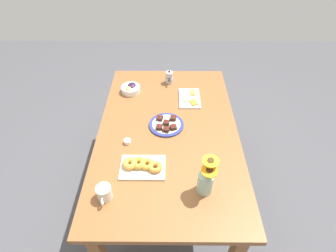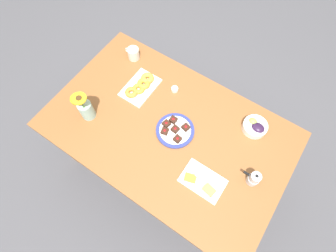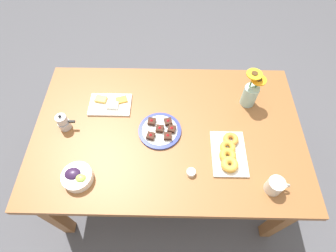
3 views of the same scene
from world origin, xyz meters
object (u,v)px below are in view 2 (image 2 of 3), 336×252
at_px(coffee_mug, 133,53).
at_px(jam_cup_honey, 175,89).
at_px(grape_bowl, 255,127).
at_px(croissant_platter, 141,86).
at_px(cheese_platter, 202,181).
at_px(flower_vase, 86,109).
at_px(dessert_plate, 175,130).
at_px(moka_pot, 254,179).
at_px(dining_table, 168,134).

height_order(coffee_mug, jam_cup_honey, coffee_mug).
height_order(grape_bowl, jam_cup_honey, grape_bowl).
bearing_deg(croissant_platter, cheese_platter, 154.57).
bearing_deg(flower_vase, jam_cup_honey, -127.01).
height_order(dessert_plate, moka_pot, moka_pot).
relative_size(jam_cup_honey, flower_vase, 0.19).
bearing_deg(dessert_plate, moka_pot, 178.01).
distance_m(dining_table, jam_cup_honey, 0.32).
bearing_deg(coffee_mug, cheese_platter, 150.05).
distance_m(dining_table, grape_bowl, 0.58).
xyz_separation_m(croissant_platter, moka_pot, (-0.95, 0.17, 0.03)).
bearing_deg(moka_pot, dining_table, -0.68).
height_order(dining_table, coffee_mug, coffee_mug).
bearing_deg(dining_table, grape_bowl, -146.01).
distance_m(dining_table, cheese_platter, 0.42).
bearing_deg(cheese_platter, flower_vase, 2.51).
xyz_separation_m(dining_table, coffee_mug, (0.55, -0.35, 0.13)).
bearing_deg(moka_pot, coffee_mug, -17.20).
bearing_deg(grape_bowl, cheese_platter, 78.29).
bearing_deg(flower_vase, grape_bowl, -151.24).
bearing_deg(croissant_platter, moka_pot, 170.02).
bearing_deg(cheese_platter, dessert_plate, -30.39).
height_order(grape_bowl, croissant_platter, grape_bowl).
bearing_deg(flower_vase, moka_pot, -169.43).
bearing_deg(grape_bowl, dining_table, 33.99).
xyz_separation_m(dining_table, cheese_platter, (-0.37, 0.18, 0.10)).
xyz_separation_m(dessert_plate, flower_vase, (0.54, 0.23, 0.08)).
height_order(coffee_mug, cheese_platter, coffee_mug).
height_order(cheese_platter, moka_pot, moka_pot).
height_order(grape_bowl, moka_pot, moka_pot).
distance_m(coffee_mug, jam_cup_honey, 0.43).
xyz_separation_m(croissant_platter, jam_cup_honey, (-0.21, -0.12, -0.01)).
bearing_deg(cheese_platter, dining_table, -25.61).
xyz_separation_m(grape_bowl, jam_cup_honey, (0.60, 0.04, -0.01)).
relative_size(cheese_platter, jam_cup_honey, 5.42).
bearing_deg(moka_pot, grape_bowl, -66.45).
bearing_deg(jam_cup_honey, cheese_platter, 137.68).
xyz_separation_m(dining_table, dessert_plate, (-0.05, -0.01, 0.10)).
distance_m(coffee_mug, flower_vase, 0.57).
height_order(cheese_platter, dessert_plate, dessert_plate).
xyz_separation_m(grape_bowl, moka_pot, (-0.14, 0.32, 0.02)).
height_order(coffee_mug, dessert_plate, coffee_mug).
bearing_deg(moka_pot, cheese_platter, 34.77).
distance_m(jam_cup_honey, dessert_plate, 0.32).
height_order(croissant_platter, moka_pot, moka_pot).
distance_m(jam_cup_honey, moka_pot, 0.79).
bearing_deg(coffee_mug, dining_table, 147.34).
bearing_deg(croissant_platter, grape_bowl, -169.06).
xyz_separation_m(grape_bowl, cheese_platter, (0.10, 0.49, -0.02)).
bearing_deg(grape_bowl, moka_pot, 113.55).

